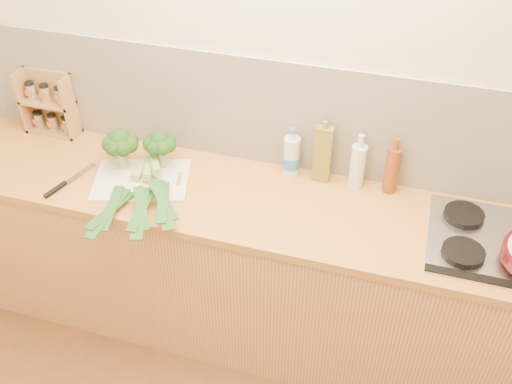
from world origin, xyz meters
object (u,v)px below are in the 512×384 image
at_px(gas_hob, 501,243).
at_px(chefs_knife, 62,186).
at_px(chopping_board, 142,180).
at_px(spice_rack, 51,106).

xyz_separation_m(gas_hob, chefs_knife, (-1.93, -0.17, -0.01)).
xyz_separation_m(chopping_board, chefs_knife, (-0.33, -0.15, 0.00)).
xyz_separation_m(gas_hob, chopping_board, (-1.59, -0.02, -0.01)).
height_order(gas_hob, spice_rack, spice_rack).
bearing_deg(chefs_knife, spice_rack, 139.73).
distance_m(chefs_knife, spice_rack, 0.53).
bearing_deg(gas_hob, chopping_board, -179.13).
bearing_deg(chopping_board, chefs_knife, -172.37).
bearing_deg(chefs_knife, chopping_board, 39.11).
bearing_deg(chopping_board, spice_rack, 139.85).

